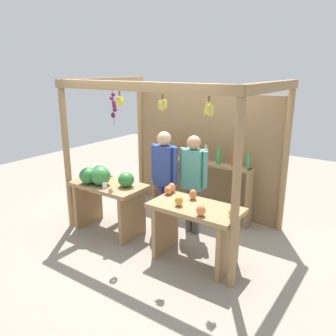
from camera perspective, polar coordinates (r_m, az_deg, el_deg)
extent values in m
plane|color=gray|center=(5.76, 1.06, -9.84)|extent=(12.00, 12.00, 0.00)
cylinder|color=#99754C|center=(5.64, -16.48, 1.79)|extent=(0.10, 0.10, 2.38)
cylinder|color=#99754C|center=(3.91, 11.24, -4.22)|extent=(0.10, 0.10, 2.38)
cylinder|color=#99754C|center=(6.90, -4.59, 4.99)|extent=(0.10, 0.10, 2.38)
cylinder|color=#99754C|center=(5.57, 18.96, 1.40)|extent=(0.10, 0.10, 2.38)
cube|color=#99754C|center=(4.44, -5.58, 13.38)|extent=(2.98, 0.12, 0.12)
cube|color=#99754C|center=(6.09, -10.48, 13.98)|extent=(0.12, 1.93, 0.12)
cube|color=#99754C|center=(4.53, 16.90, 12.83)|extent=(0.12, 1.93, 0.12)
cube|color=olive|center=(6.15, 5.99, 2.41)|extent=(2.88, 0.04, 2.14)
cylinder|color=brown|center=(4.31, -0.90, 11.89)|extent=(0.02, 0.02, 0.06)
ellipsoid|color=#D1CC4C|center=(4.28, -0.46, 10.58)|extent=(0.04, 0.07, 0.12)
ellipsoid|color=#D1CC4C|center=(4.32, -0.40, 10.65)|extent=(0.07, 0.07, 0.13)
ellipsoid|color=#D1CC4C|center=(4.33, -0.71, 10.53)|extent=(0.07, 0.04, 0.12)
ellipsoid|color=#D1CC4C|center=(4.34, -0.85, 10.69)|extent=(0.07, 0.06, 0.13)
ellipsoid|color=#D1CC4C|center=(4.34, -1.12, 10.30)|extent=(0.05, 0.08, 0.12)
ellipsoid|color=#D1CC4C|center=(4.33, -1.44, 10.46)|extent=(0.05, 0.07, 0.13)
ellipsoid|color=#D1CC4C|center=(4.30, -1.20, 10.46)|extent=(0.05, 0.05, 0.12)
ellipsoid|color=#D1CC4C|center=(4.28, -1.11, 10.20)|extent=(0.07, 0.04, 0.12)
ellipsoid|color=#D1CC4C|center=(4.28, -0.74, 10.51)|extent=(0.06, 0.06, 0.13)
cylinder|color=brown|center=(4.76, -8.07, 12.17)|extent=(0.02, 0.02, 0.06)
ellipsoid|color=yellow|center=(4.75, -7.64, 10.87)|extent=(0.04, 0.08, 0.12)
ellipsoid|color=yellow|center=(4.77, -7.65, 10.89)|extent=(0.06, 0.06, 0.12)
ellipsoid|color=yellow|center=(4.80, -7.62, 10.94)|extent=(0.06, 0.04, 0.12)
ellipsoid|color=yellow|center=(4.81, -7.93, 10.79)|extent=(0.05, 0.05, 0.12)
ellipsoid|color=yellow|center=(4.79, -8.18, 10.89)|extent=(0.04, 0.06, 0.12)
ellipsoid|color=yellow|center=(4.78, -8.34, 10.95)|extent=(0.05, 0.08, 0.12)
ellipsoid|color=yellow|center=(4.76, -8.43, 11.01)|extent=(0.06, 0.05, 0.12)
ellipsoid|color=yellow|center=(4.74, -8.28, 11.05)|extent=(0.06, 0.04, 0.12)
ellipsoid|color=yellow|center=(4.73, -7.96, 11.07)|extent=(0.05, 0.05, 0.12)
cylinder|color=brown|center=(3.96, 6.84, 11.39)|extent=(0.02, 0.02, 0.06)
ellipsoid|color=#D1CC4C|center=(3.96, 7.20, 9.49)|extent=(0.04, 0.08, 0.14)
ellipsoid|color=#D1CC4C|center=(3.98, 7.39, 9.43)|extent=(0.05, 0.05, 0.14)
ellipsoid|color=#D1CC4C|center=(3.99, 6.90, 9.80)|extent=(0.06, 0.04, 0.14)
ellipsoid|color=#D1CC4C|center=(4.01, 6.69, 9.79)|extent=(0.07, 0.06, 0.14)
ellipsoid|color=#D1CC4C|center=(3.98, 6.35, 9.58)|extent=(0.04, 0.09, 0.14)
ellipsoid|color=#D1CC4C|center=(3.96, 6.46, 9.99)|extent=(0.05, 0.05, 0.14)
ellipsoid|color=#D1CC4C|center=(3.94, 6.61, 9.42)|extent=(0.08, 0.04, 0.14)
ellipsoid|color=#D1CC4C|center=(3.95, 6.86, 9.51)|extent=(0.08, 0.07, 0.14)
cylinder|color=#4C422D|center=(5.33, -9.06, 9.91)|extent=(0.01, 0.01, 0.55)
sphere|color=#511938|center=(5.32, -9.11, 12.01)|extent=(0.06, 0.06, 0.06)
sphere|color=#601E42|center=(5.30, -9.36, 11.41)|extent=(0.07, 0.07, 0.07)
sphere|color=#601E42|center=(5.29, -9.03, 10.74)|extent=(0.06, 0.06, 0.06)
sphere|color=#601E42|center=(5.33, -8.93, 10.19)|extent=(0.07, 0.07, 0.07)
sphere|color=#511938|center=(5.33, -8.84, 9.56)|extent=(0.07, 0.07, 0.07)
sphere|color=#47142D|center=(5.32, -9.15, 8.79)|extent=(0.06, 0.06, 0.06)
sphere|color=#601E42|center=(5.37, -9.10, 8.56)|extent=(0.07, 0.07, 0.07)
cube|color=#99754C|center=(5.43, -9.95, -2.82)|extent=(1.21, 0.64, 0.06)
cube|color=#99754C|center=(5.91, -13.11, -5.61)|extent=(0.06, 0.58, 0.75)
cube|color=#99754C|center=(5.27, -5.95, -8.00)|extent=(0.06, 0.58, 0.75)
ellipsoid|color=#2D7533|center=(5.20, -6.98, -1.94)|extent=(0.30, 0.30, 0.22)
ellipsoid|color=#2D7533|center=(5.44, -13.09, -1.25)|extent=(0.34, 0.34, 0.25)
ellipsoid|color=#38843D|center=(5.32, -11.12, -1.31)|extent=(0.36, 0.36, 0.29)
ellipsoid|color=#429347|center=(5.60, -11.27, -0.75)|extent=(0.26, 0.26, 0.23)
cylinder|color=white|center=(5.22, -10.51, -2.80)|extent=(0.07, 0.07, 0.09)
cube|color=#99754C|center=(4.52, 4.60, -6.64)|extent=(1.21, 0.64, 0.06)
cube|color=#99754C|center=(4.93, -0.43, -9.73)|extent=(0.06, 0.58, 0.75)
cube|color=#99754C|center=(4.50, 9.92, -12.69)|extent=(0.06, 0.58, 0.75)
ellipsoid|color=#E07F47|center=(4.20, 5.50, -7.03)|extent=(0.13, 0.13, 0.14)
ellipsoid|color=#CC7038|center=(4.69, 4.18, -4.43)|extent=(0.14, 0.14, 0.14)
ellipsoid|color=#B79E47|center=(4.23, 10.65, -7.30)|extent=(0.13, 0.13, 0.11)
ellipsoid|color=#CC7038|center=(4.86, 0.05, -3.73)|extent=(0.16, 0.16, 0.13)
ellipsoid|color=#E07F47|center=(4.94, 0.62, -3.30)|extent=(0.15, 0.15, 0.14)
ellipsoid|color=gold|center=(4.47, 1.82, -5.50)|extent=(0.13, 0.13, 0.14)
cube|color=#99754C|center=(6.57, -2.01, -1.76)|extent=(0.05, 0.20, 1.00)
cube|color=#99754C|center=(5.71, 13.25, -5.06)|extent=(0.05, 0.20, 1.00)
cube|color=#99754C|center=(5.94, 5.18, 1.04)|extent=(1.87, 0.22, 0.04)
cylinder|color=#994C1E|center=(6.36, -1.58, 3.68)|extent=(0.06, 0.06, 0.29)
cylinder|color=#994C1E|center=(6.32, -1.59, 5.24)|extent=(0.03, 0.03, 0.06)
cylinder|color=#338C4C|center=(6.23, 0.19, 3.14)|extent=(0.07, 0.07, 0.23)
cylinder|color=#338C4C|center=(6.20, 0.19, 4.46)|extent=(0.03, 0.03, 0.06)
cylinder|color=#994C1E|center=(6.08, 2.22, 2.87)|extent=(0.07, 0.07, 0.25)
cylinder|color=#994C1E|center=(6.05, 2.24, 4.29)|extent=(0.03, 0.03, 0.06)
cylinder|color=gold|center=(5.96, 4.18, 2.54)|extent=(0.06, 0.06, 0.24)
cylinder|color=gold|center=(5.93, 4.21, 3.97)|extent=(0.03, 0.03, 0.06)
cylinder|color=silver|center=(5.84, 6.29, 2.17)|extent=(0.07, 0.07, 0.24)
cylinder|color=silver|center=(5.81, 6.34, 3.59)|extent=(0.03, 0.03, 0.06)
cylinder|color=#338C4C|center=(5.73, 8.44, 1.88)|extent=(0.07, 0.07, 0.25)
cylinder|color=#338C4C|center=(5.70, 8.50, 3.40)|extent=(0.03, 0.03, 0.06)
cylinder|color=#994C1E|center=(5.63, 10.79, 1.48)|extent=(0.06, 0.06, 0.25)
cylinder|color=#994C1E|center=(5.59, 10.87, 3.02)|extent=(0.03, 0.03, 0.06)
cylinder|color=#338C4C|center=(5.53, 13.18, 0.97)|extent=(0.06, 0.06, 0.23)
cylinder|color=#338C4C|center=(5.50, 13.28, 2.42)|extent=(0.03, 0.03, 0.06)
cylinder|color=#483B7A|center=(5.59, -1.11, -6.39)|extent=(0.11, 0.11, 0.76)
cylinder|color=#483B7A|center=(5.53, -0.10, -6.67)|extent=(0.11, 0.11, 0.76)
cube|color=#2D428C|center=(5.33, -0.63, 0.39)|extent=(0.32, 0.19, 0.64)
cylinder|color=#2D428C|center=(5.44, -2.35, 1.05)|extent=(0.08, 0.08, 0.57)
cylinder|color=#2D428C|center=(5.21, 1.16, 0.39)|extent=(0.08, 0.08, 0.57)
sphere|color=tan|center=(5.23, -0.65, 4.92)|extent=(0.22, 0.22, 0.22)
cylinder|color=#4C4543|center=(5.50, 3.55, -6.96)|extent=(0.11, 0.11, 0.74)
cylinder|color=#4C4543|center=(5.44, 4.63, -7.23)|extent=(0.11, 0.11, 0.74)
cube|color=teal|center=(5.23, 4.24, -0.24)|extent=(0.32, 0.19, 0.62)
cylinder|color=teal|center=(5.33, 2.40, 0.43)|extent=(0.08, 0.08, 0.56)
cylinder|color=teal|center=(5.13, 6.16, -0.27)|extent=(0.08, 0.08, 0.56)
sphere|color=tan|center=(5.13, 4.34, 4.24)|extent=(0.21, 0.21, 0.21)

